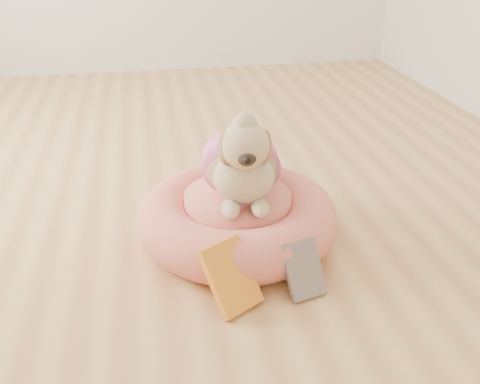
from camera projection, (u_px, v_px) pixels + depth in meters
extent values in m
plane|color=#BA834D|center=(159.00, 204.00, 2.32)|extent=(4.50, 4.50, 0.00)
cylinder|color=#E6635A|center=(238.00, 225.00, 2.05)|extent=(0.55, 0.55, 0.11)
torus|color=#E6635A|center=(238.00, 217.00, 2.03)|extent=(0.75, 0.75, 0.19)
cylinder|color=#E6635A|center=(238.00, 206.00, 2.01)|extent=(0.40, 0.40, 0.10)
cube|color=yellow|center=(231.00, 277.00, 1.69)|extent=(0.21, 0.21, 0.20)
cube|color=silver|center=(303.00, 269.00, 1.75)|extent=(0.15, 0.14, 0.17)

